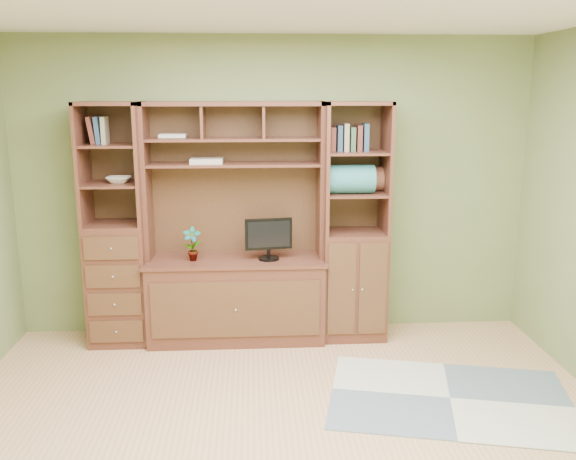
{
  "coord_description": "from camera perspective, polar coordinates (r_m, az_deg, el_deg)",
  "views": [
    {
      "loc": [
        -0.19,
        -3.31,
        2.14
      ],
      "look_at": [
        0.08,
        1.2,
        1.1
      ],
      "focal_mm": 38.0,
      "sensor_mm": 36.0,
      "label": 1
    }
  ],
  "objects": [
    {
      "name": "room",
      "position": [
        3.42,
        -0.14,
        -1.24
      ],
      "size": [
        4.6,
        4.1,
        2.64
      ],
      "color": "tan",
      "rests_on": "ground"
    },
    {
      "name": "center_hutch",
      "position": [
        5.17,
        -4.99,
        0.45
      ],
      "size": [
        1.54,
        0.53,
        2.05
      ],
      "primitive_type": "cube",
      "color": "#50281C",
      "rests_on": "ground"
    },
    {
      "name": "left_tower",
      "position": [
        5.33,
        -15.79,
        0.39
      ],
      "size": [
        0.5,
        0.45,
        2.05
      ],
      "primitive_type": "cube",
      "color": "#50281C",
      "rests_on": "ground"
    },
    {
      "name": "right_tower",
      "position": [
        5.28,
        6.22,
        0.69
      ],
      "size": [
        0.55,
        0.45,
        2.05
      ],
      "primitive_type": "cube",
      "color": "#50281C",
      "rests_on": "ground"
    },
    {
      "name": "rug",
      "position": [
        4.63,
        14.91,
        -14.98
      ],
      "size": [
        1.88,
        1.46,
        0.01
      ],
      "primitive_type": "cube",
      "rotation": [
        0.0,
        0.0,
        -0.23
      ],
      "color": "#959A9A",
      "rests_on": "ground"
    },
    {
      "name": "monitor",
      "position": [
        5.14,
        -1.83,
        -0.13
      ],
      "size": [
        0.42,
        0.23,
        0.49
      ],
      "primitive_type": "cube",
      "rotation": [
        0.0,
        0.0,
        0.13
      ],
      "color": "black",
      "rests_on": "center_hutch"
    },
    {
      "name": "orchid",
      "position": [
        5.19,
        -8.97,
        -1.31
      ],
      "size": [
        0.15,
        0.1,
        0.29
      ],
      "primitive_type": "imported",
      "color": "#A54538",
      "rests_on": "center_hutch"
    },
    {
      "name": "magazines",
      "position": [
        5.18,
        -7.62,
        6.44
      ],
      "size": [
        0.27,
        0.2,
        0.04
      ],
      "primitive_type": "cube",
      "color": "#B7A89C",
      "rests_on": "center_hutch"
    },
    {
      "name": "bowl",
      "position": [
        5.25,
        -15.56,
        4.55
      ],
      "size": [
        0.2,
        0.2,
        0.05
      ],
      "primitive_type": "imported",
      "color": "silver",
      "rests_on": "left_tower"
    },
    {
      "name": "blanket_teal",
      "position": [
        5.15,
        5.74,
        4.75
      ],
      "size": [
        0.42,
        0.24,
        0.24
      ],
      "primitive_type": "cube",
      "color": "#2D7476",
      "rests_on": "right_tower"
    },
    {
      "name": "blanket_red",
      "position": [
        5.31,
        7.08,
        4.79
      ],
      "size": [
        0.38,
        0.21,
        0.21
      ],
      "primitive_type": "cube",
      "color": "brown",
      "rests_on": "right_tower"
    }
  ]
}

